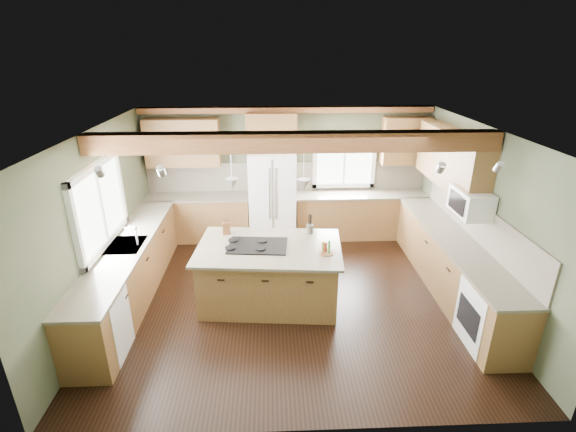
{
  "coord_description": "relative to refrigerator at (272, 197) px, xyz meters",
  "views": [
    {
      "loc": [
        -0.32,
        -5.61,
        3.67
      ],
      "look_at": [
        -0.07,
        0.3,
        1.24
      ],
      "focal_mm": 26.0,
      "sensor_mm": 36.0,
      "label": 1
    }
  ],
  "objects": [
    {
      "name": "floor",
      "position": [
        0.3,
        -2.12,
        -0.9
      ],
      "size": [
        5.6,
        5.6,
        0.0
      ],
      "primitive_type": "plane",
      "color": "black",
      "rests_on": "ground"
    },
    {
      "name": "ceiling",
      "position": [
        0.3,
        -2.12,
        1.7
      ],
      "size": [
        5.6,
        5.6,
        0.0
      ],
      "primitive_type": "plane",
      "rotation": [
        3.14,
        0.0,
        0.0
      ],
      "color": "silver",
      "rests_on": "wall_back"
    },
    {
      "name": "wall_back",
      "position": [
        0.3,
        0.38,
        0.4
      ],
      "size": [
        5.6,
        0.0,
        5.6
      ],
      "primitive_type": "plane",
      "rotation": [
        1.57,
        0.0,
        0.0
      ],
      "color": "#414934",
      "rests_on": "ground"
    },
    {
      "name": "wall_left",
      "position": [
        -2.5,
        -2.12,
        0.4
      ],
      "size": [
        0.0,
        5.0,
        5.0
      ],
      "primitive_type": "plane",
      "rotation": [
        1.57,
        0.0,
        1.57
      ],
      "color": "#414934",
      "rests_on": "ground"
    },
    {
      "name": "wall_right",
      "position": [
        3.1,
        -2.12,
        0.4
      ],
      "size": [
        0.0,
        5.0,
        5.0
      ],
      "primitive_type": "plane",
      "rotation": [
        1.57,
        0.0,
        -1.57
      ],
      "color": "#414934",
      "rests_on": "ground"
    },
    {
      "name": "ceiling_beam",
      "position": [
        0.3,
        -2.22,
        1.57
      ],
      "size": [
        5.55,
        0.26,
        0.26
      ],
      "primitive_type": "cube",
      "color": "#582D19",
      "rests_on": "ceiling"
    },
    {
      "name": "soffit_trim",
      "position": [
        0.3,
        0.28,
        1.64
      ],
      "size": [
        5.55,
        0.2,
        0.1
      ],
      "primitive_type": "cube",
      "color": "#582D19",
      "rests_on": "ceiling"
    },
    {
      "name": "backsplash_back",
      "position": [
        0.3,
        0.36,
        0.31
      ],
      "size": [
        5.58,
        0.03,
        0.58
      ],
      "primitive_type": "cube",
      "color": "brown",
      "rests_on": "wall_back"
    },
    {
      "name": "backsplash_right",
      "position": [
        3.08,
        -2.07,
        0.31
      ],
      "size": [
        0.03,
        3.7,
        0.58
      ],
      "primitive_type": "cube",
      "color": "brown",
      "rests_on": "wall_right"
    },
    {
      "name": "base_cab_back_left",
      "position": [
        -1.49,
        0.08,
        -0.46
      ],
      "size": [
        2.02,
        0.6,
        0.88
      ],
      "primitive_type": "cube",
      "color": "brown",
      "rests_on": "floor"
    },
    {
      "name": "counter_back_left",
      "position": [
        -1.49,
        0.08,
        0.0
      ],
      "size": [
        2.06,
        0.64,
        0.04
      ],
      "primitive_type": "cube",
      "color": "#4D4739",
      "rests_on": "base_cab_back_left"
    },
    {
      "name": "base_cab_back_right",
      "position": [
        1.79,
        0.08,
        -0.46
      ],
      "size": [
        2.62,
        0.6,
        0.88
      ],
      "primitive_type": "cube",
      "color": "brown",
      "rests_on": "floor"
    },
    {
      "name": "counter_back_right",
      "position": [
        1.79,
        0.08,
        0.0
      ],
      "size": [
        2.66,
        0.64,
        0.04
      ],
      "primitive_type": "cube",
      "color": "#4D4739",
      "rests_on": "base_cab_back_right"
    },
    {
      "name": "base_cab_left",
      "position": [
        -2.2,
        -2.07,
        -0.46
      ],
      "size": [
        0.6,
        3.7,
        0.88
      ],
      "primitive_type": "cube",
      "color": "brown",
      "rests_on": "floor"
    },
    {
      "name": "counter_left",
      "position": [
        -2.2,
        -2.07,
        0.0
      ],
      "size": [
        0.64,
        3.74,
        0.04
      ],
      "primitive_type": "cube",
      "color": "#4D4739",
      "rests_on": "base_cab_left"
    },
    {
      "name": "base_cab_right",
      "position": [
        2.8,
        -2.07,
        -0.46
      ],
      "size": [
        0.6,
        3.7,
        0.88
      ],
      "primitive_type": "cube",
      "color": "brown",
      "rests_on": "floor"
    },
    {
      "name": "counter_right",
      "position": [
        2.8,
        -2.07,
        0.0
      ],
      "size": [
        0.64,
        3.74,
        0.04
      ],
      "primitive_type": "cube",
      "color": "#4D4739",
      "rests_on": "base_cab_right"
    },
    {
      "name": "upper_cab_back_left",
      "position": [
        -1.69,
        0.21,
        1.05
      ],
      "size": [
        1.4,
        0.35,
        0.9
      ],
      "primitive_type": "cube",
      "color": "brown",
      "rests_on": "wall_back"
    },
    {
      "name": "upper_cab_over_fridge",
      "position": [
        -0.0,
        0.21,
        1.25
      ],
      "size": [
        0.96,
        0.35,
        0.7
      ],
      "primitive_type": "cube",
      "color": "brown",
      "rests_on": "wall_back"
    },
    {
      "name": "upper_cab_right",
      "position": [
        2.92,
        -1.22,
        1.05
      ],
      "size": [
        0.35,
        2.2,
        0.9
      ],
      "primitive_type": "cube",
      "color": "brown",
      "rests_on": "wall_right"
    },
    {
      "name": "upper_cab_back_corner",
      "position": [
        2.6,
        0.21,
        1.05
      ],
      "size": [
        0.9,
        0.35,
        0.9
      ],
      "primitive_type": "cube",
      "color": "brown",
      "rests_on": "wall_back"
    },
    {
      "name": "window_left",
      "position": [
        -2.48,
        -2.07,
        0.65
      ],
      "size": [
        0.04,
        1.6,
        1.05
      ],
      "primitive_type": "cube",
      "color": "white",
      "rests_on": "wall_left"
    },
    {
      "name": "window_back",
      "position": [
        1.45,
        0.36,
        0.65
      ],
      "size": [
        1.1,
        0.04,
        1.0
      ],
      "primitive_type": "cube",
      "color": "white",
      "rests_on": "wall_back"
    },
    {
      "name": "sink",
      "position": [
        -2.2,
        -2.07,
        0.01
      ],
      "size": [
        0.5,
        0.65,
        0.03
      ],
      "primitive_type": "cube",
      "color": "#262628",
      "rests_on": "counter_left"
    },
    {
      "name": "faucet",
      "position": [
        -2.02,
        -2.07,
        0.15
      ],
      "size": [
        0.02,
        0.02,
        0.28
      ],
      "primitive_type": "cylinder",
      "color": "#B2B2B7",
      "rests_on": "sink"
    },
    {
      "name": "dishwasher",
      "position": [
        -2.19,
        -3.37,
        -0.47
      ],
      "size": [
        0.6,
        0.6,
        0.84
      ],
      "primitive_type": "cube",
      "color": "white",
      "rests_on": "floor"
    },
    {
      "name": "oven",
      "position": [
        2.79,
        -3.37,
        -0.47
      ],
      "size": [
        0.6,
        0.72,
        0.84
      ],
      "primitive_type": "cube",
      "color": "white",
      "rests_on": "floor"
    },
    {
      "name": "microwave",
      "position": [
        2.88,
        -2.17,
        0.65
      ],
      "size": [
        0.4,
        0.7,
        0.38
      ],
      "primitive_type": "cube",
      "color": "white",
      "rests_on": "wall_right"
    },
    {
      "name": "pendant_left",
      "position": [
        -0.56,
        -2.17,
        0.98
      ],
      "size": [
        0.18,
        0.18,
        0.16
      ],
      "primitive_type": "cone",
      "rotation": [
        3.14,
        0.0,
        0.0
      ],
      "color": "#B2B2B7",
      "rests_on": "ceiling"
    },
    {
      "name": "pendant_right",
      "position": [
        0.43,
        -2.26,
        0.98
      ],
      "size": [
        0.18,
        0.18,
        0.16
      ],
      "primitive_type": "cone",
      "rotation": [
        3.14,
        0.0,
        0.0
      ],
      "color": "#B2B2B7",
      "rests_on": "ceiling"
    },
    {
      "name": "refrigerator",
      "position": [
        0.0,
        0.0,
        0.0
      ],
      "size": [
        0.9,
        0.74,
        1.8
      ],
      "primitive_type": "cube",
      "color": "white",
      "rests_on": "floor"
    },
    {
      "name": "island",
      "position": [
        -0.07,
        -2.22,
        -0.46
      ],
      "size": [
        2.08,
        1.38,
        0.88
      ],
      "primitive_type": "cube",
      "rotation": [
        0.0,
        0.0,
        -0.09
      ],
      "color": "brown",
      "rests_on": "floor"
    },
    {
      "name": "island_top",
      "position": [
        -0.07,
        -2.22,
        0.0
      ],
      "size": [
        2.22,
        1.52,
        0.04
      ],
      "primitive_type": "cube",
      "rotation": [
        0.0,
        0.0,
        -0.09
      ],
      "color": "#4D4739",
      "rests_on": "island"
    },
    {
      "name": "cooktop",
      "position": [
        -0.23,
        -2.2,
        0.03
      ],
      "size": [
        0.91,
        0.65,
        0.02
      ],
      "primitive_type": "cube",
      "rotation": [
        0.0,
        0.0,
        -0.09
      ],
      "color": "black",
      "rests_on": "island_top"
    },
    {
      "name": "knife_block",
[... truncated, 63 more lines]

